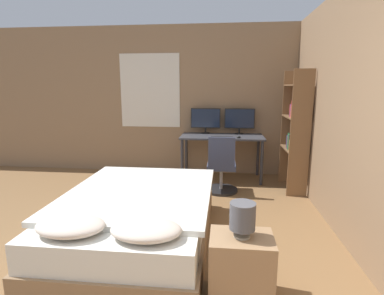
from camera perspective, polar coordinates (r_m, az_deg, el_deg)
wall_back at (r=5.61m, az=-0.43°, el=8.85°), size 12.00×0.08×2.70m
wall_side_right at (r=3.16m, az=30.41°, el=5.22°), size 0.06×12.00×2.70m
bed at (r=3.25m, az=-10.31°, el=-13.06°), size 1.50×2.09×0.61m
nightstand at (r=2.49m, az=9.26°, el=-21.62°), size 0.48×0.36×0.51m
bedside_lamp at (r=2.29m, az=9.60°, el=-12.84°), size 0.19×0.19×0.27m
desk at (r=5.24m, az=5.72°, el=1.23°), size 1.43×0.67×0.78m
monitor_left at (r=5.43m, az=2.60°, el=5.43°), size 0.53×0.16×0.46m
monitor_right at (r=5.43m, az=9.04°, el=5.29°), size 0.53×0.16×0.46m
keyboard at (r=5.00m, az=5.71°, el=1.94°), size 0.37×0.13×0.02m
computer_mouse at (r=5.00m, az=8.89°, el=1.97°), size 0.07×0.05×0.04m
office_chair at (r=4.63m, az=5.60°, el=-4.39°), size 0.52×0.52×0.89m
bookshelf at (r=4.83m, az=19.25°, el=3.61°), size 0.29×0.71×1.86m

